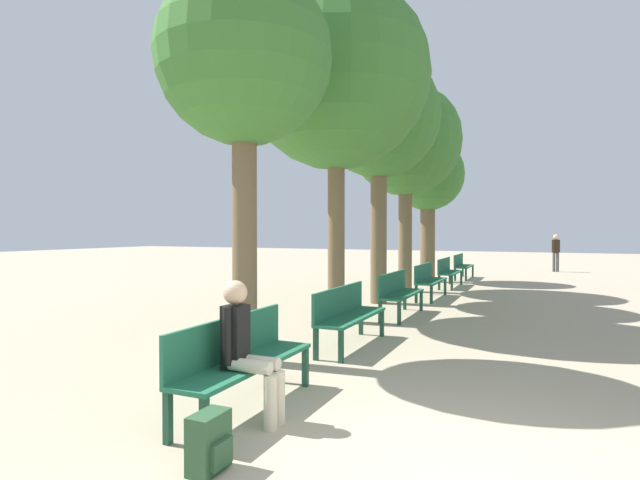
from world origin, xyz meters
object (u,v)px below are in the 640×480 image
object	(u,v)px
person_seated	(246,346)
tree_row_4	(428,177)
tree_row_1	(336,77)
pedestrian_near	(556,250)
bench_row_3	(428,278)
tree_row_3	(405,141)
backpack	(210,443)
bench_row_4	(448,270)
bench_row_0	(239,355)
bench_row_5	(462,264)
tree_row_2	(379,119)
tree_row_0	(244,62)
bench_row_2	(398,290)
bench_row_1	(347,311)

from	to	relation	value
person_seated	tree_row_4	bearing A→B (deg)	95.00
tree_row_1	pedestrian_near	bearing A→B (deg)	74.31
bench_row_3	pedestrian_near	xyz separation A→B (m)	(3.13, 10.52, 0.37)
tree_row_3	backpack	distance (m)	11.74
bench_row_4	tree_row_3	distance (m)	4.14
bench_row_0	bench_row_5	size ratio (longest dim) A/B	1.00
tree_row_3	backpack	world-z (taller)	tree_row_3
bench_row_5	pedestrian_near	distance (m)	5.75
tree_row_2	backpack	world-z (taller)	tree_row_2
pedestrian_near	bench_row_4	bearing A→B (deg)	-112.23
tree_row_3	tree_row_1	bearing A→B (deg)	-90.00
tree_row_0	tree_row_1	bearing A→B (deg)	90.00
bench_row_3	tree_row_4	size ratio (longest dim) A/B	0.39
bench_row_4	tree_row_0	distance (m)	10.50
tree_row_0	tree_row_4	xyz separation A→B (m)	(-0.00, 11.28, -0.40)
bench_row_2	tree_row_4	size ratio (longest dim) A/B	0.39
tree_row_2	person_seated	distance (m)	8.48
tree_row_4	tree_row_2	bearing A→B (deg)	-90.00
tree_row_2	pedestrian_near	world-z (taller)	tree_row_2
tree_row_4	tree_row_3	bearing A→B (deg)	-90.00
backpack	bench_row_3	bearing A→B (deg)	92.91
person_seated	bench_row_3	bearing A→B (deg)	91.48
bench_row_0	tree_row_4	bearing A→B (deg)	94.08
bench_row_5	tree_row_2	bearing A→B (deg)	-97.49
tree_row_1	pedestrian_near	size ratio (longest dim) A/B	4.06
bench_row_2	tree_row_0	size ratio (longest dim) A/B	0.37
bench_row_1	person_seated	distance (m)	3.10
bench_row_0	bench_row_2	bearing A→B (deg)	90.00
tree_row_1	person_seated	world-z (taller)	tree_row_1
bench_row_2	person_seated	world-z (taller)	person_seated
bench_row_1	bench_row_3	xyz separation A→B (m)	(0.00, 5.70, 0.00)
bench_row_0	bench_row_5	distance (m)	14.26
bench_row_1	tree_row_4	world-z (taller)	tree_row_4
bench_row_3	bench_row_5	xyz separation A→B (m)	(0.00, 5.70, 0.00)
bench_row_0	person_seated	size ratio (longest dim) A/B	1.49
bench_row_3	tree_row_3	bearing A→B (deg)	126.18
bench_row_0	bench_row_4	xyz separation A→B (m)	(0.00, 11.41, 0.00)
bench_row_2	person_seated	size ratio (longest dim) A/B	1.49
tree_row_2	bench_row_2	bearing A→B (deg)	-60.48
person_seated	bench_row_0	bearing A→B (deg)	134.21
bench_row_5	person_seated	xyz separation A→B (m)	(0.23, -14.49, 0.15)
backpack	pedestrian_near	size ratio (longest dim) A/B	0.27
tree_row_4	backpack	xyz separation A→B (m)	(1.41, -13.92, -3.31)
tree_row_4	pedestrian_near	size ratio (longest dim) A/B	3.08
bench_row_4	tree_row_4	size ratio (longest dim) A/B	0.39
bench_row_2	backpack	size ratio (longest dim) A/B	4.50
bench_row_1	tree_row_3	bearing A→B (deg)	97.48
tree_row_0	backpack	size ratio (longest dim) A/B	12.26
bench_row_2	tree_row_4	bearing A→B (deg)	97.34
bench_row_1	bench_row_3	size ratio (longest dim) A/B	1.00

